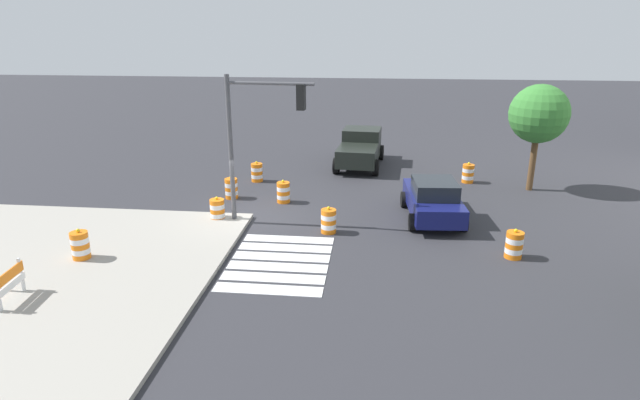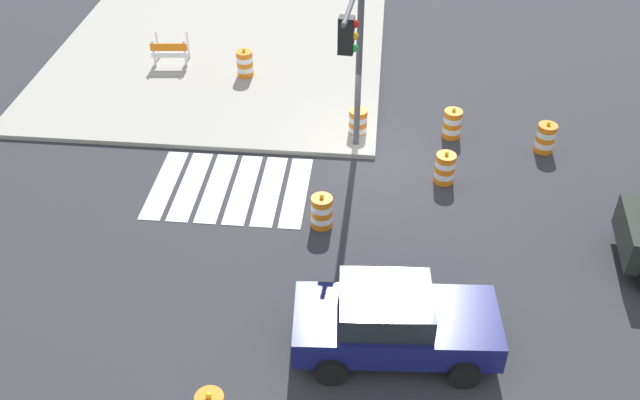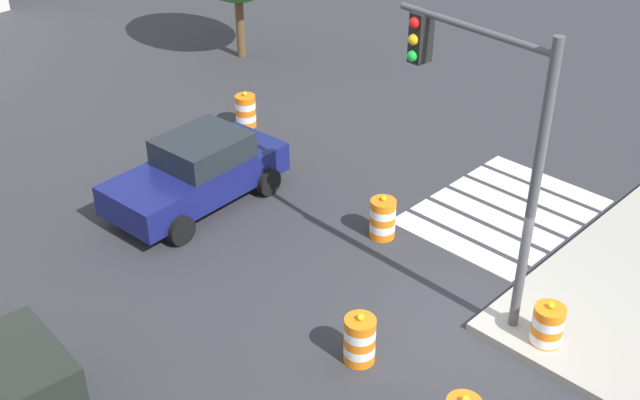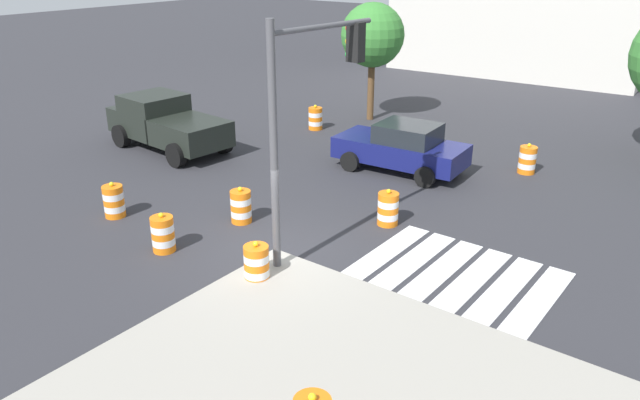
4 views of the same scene
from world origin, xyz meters
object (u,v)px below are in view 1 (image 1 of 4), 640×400
Objects in this scene: sports_car at (433,199)px; construction_barricade at (4,281)px; traffic_barrel_median_far at (468,173)px; traffic_barrel_on_sidewalk at (80,245)px; traffic_barrel_near_corner at (257,172)px; traffic_barrel_crosswalk_end at (283,192)px; traffic_light_pole at (259,124)px; pickup_truck at (361,148)px; traffic_barrel_median_near at (231,188)px; traffic_barrel_far_curb at (217,210)px; street_tree_streetside_mid at (539,114)px; traffic_barrel_opposite_curb at (329,221)px; traffic_barrel_lane_center at (514,245)px.

sports_car is 3.39× the size of construction_barricade.
traffic_barrel_median_far is 1.00× the size of traffic_barrel_on_sidewalk.
traffic_barrel_near_corner and traffic_barrel_crosswalk_end have the same top height.
traffic_light_pole is at bearing -78.98° from sports_car.
pickup_truck is 10.52m from traffic_light_pole.
traffic_barrel_near_corner is 1.00× the size of traffic_barrel_median_near.
construction_barricade is (6.88, -3.82, 0.27)m from traffic_barrel_far_curb.
pickup_truck is at bearing -115.40° from street_tree_streetside_mid.
traffic_barrel_opposite_curb is at bearing -64.52° from sports_car.
traffic_barrel_median_far is (-0.90, 10.30, 0.00)m from traffic_barrel_near_corner.
sports_car is 0.80× the size of traffic_light_pole.
traffic_light_pole is at bearing -20.05° from pickup_truck.
traffic_barrel_median_near is at bearing -40.21° from pickup_truck.
street_tree_streetside_mid is at bearing 131.81° from sports_car.
traffic_barrel_lane_center is 8.80m from street_tree_streetside_mid.
sports_car is 0.83× the size of pickup_truck.
traffic_barrel_median_far is at bearing 95.01° from traffic_barrel_near_corner.
traffic_barrel_lane_center is at bearing -18.47° from street_tree_streetside_mid.
construction_barricade is at bearing -47.14° from traffic_barrel_median_far.
traffic_barrel_near_corner and traffic_barrel_far_curb have the same top height.
traffic_barrel_far_curb is (9.39, -5.27, -0.52)m from pickup_truck.
traffic_barrel_crosswalk_end is at bearing 139.82° from traffic_barrel_far_curb.
traffic_barrel_median_near and traffic_barrel_opposite_curb have the same top height.
traffic_light_pole reaches higher than traffic_barrel_far_curb.
street_tree_streetside_mid is at bearing 125.31° from traffic_barrel_opposite_curb.
traffic_barrel_lane_center is (5.12, 10.91, 0.00)m from traffic_barrel_median_near.
traffic_barrel_far_curb is 1.00× the size of traffic_barrel_opposite_curb.
traffic_barrel_median_far is at bearing 132.86° from construction_barricade.
sports_car is at bearing 123.49° from construction_barricade.
traffic_barrel_opposite_curb is at bearing -103.81° from traffic_barrel_lane_center.
construction_barricade is (16.27, -9.09, -0.25)m from pickup_truck.
traffic_light_pole reaches higher than traffic_barrel_crosswalk_end.
traffic_barrel_median_far and traffic_barrel_far_curb have the same top height.
traffic_barrel_near_corner is 10.34m from traffic_barrel_on_sidewalk.
traffic_barrel_far_curb is 4.47m from traffic_barrel_opposite_curb.
traffic_barrel_median_near is at bearing 159.84° from construction_barricade.
pickup_truck reaches higher than traffic_barrel_opposite_curb.
traffic_barrel_median_far is at bearing 139.34° from traffic_barrel_opposite_curb.
street_tree_streetside_mid is at bearing 70.94° from traffic_barrel_median_far.
traffic_barrel_opposite_curb is 0.78× the size of construction_barricade.
traffic_barrel_median_far is at bearing -179.55° from traffic_barrel_lane_center.
sports_car reaches higher than construction_barricade.
traffic_barrel_on_sidewalk is at bearing -52.61° from traffic_barrel_median_far.
traffic_barrel_median_far is at bearing 115.07° from traffic_barrel_crosswalk_end.
traffic_barrel_median_far is at bearing 157.20° from sports_car.
traffic_barrel_far_curb is (5.61, -0.30, 0.00)m from traffic_barrel_near_corner.
traffic_barrel_median_far is (2.88, 5.34, -0.52)m from pickup_truck.
traffic_barrel_on_sidewalk reaches higher than traffic_barrel_opposite_curb.
sports_car reaches higher than traffic_barrel_median_far.
construction_barricade is (9.76, -3.58, 0.27)m from traffic_barrel_median_near.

